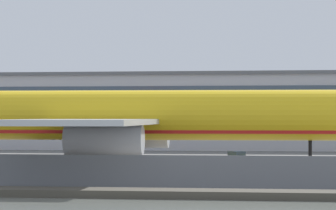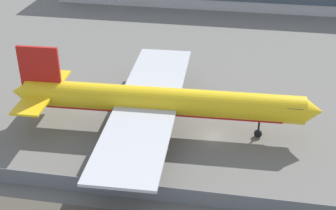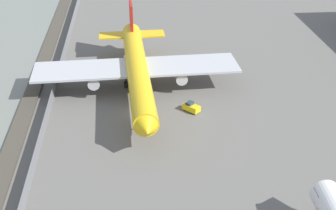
% 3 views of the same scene
% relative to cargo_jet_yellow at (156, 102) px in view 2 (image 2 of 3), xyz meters
% --- Properties ---
extents(ground_plane, '(500.00, 500.00, 0.00)m').
position_rel_cargo_jet_yellow_xyz_m(ground_plane, '(8.89, -0.51, -4.95)').
color(ground_plane, '#66635E').
extents(perimeter_fence, '(280.00, 0.10, 2.45)m').
position_rel_cargo_jet_yellow_xyz_m(perimeter_fence, '(8.89, -16.51, -3.72)').
color(perimeter_fence, slate).
rests_on(perimeter_fence, ground).
extents(cargo_jet_yellow, '(47.59, 41.06, 12.98)m').
position_rel_cargo_jet_yellow_xyz_m(cargo_jet_yellow, '(0.00, 0.00, 0.00)').
color(cargo_jet_yellow, yellow).
rests_on(cargo_jet_yellow, ground).
extents(baggage_tug, '(3.42, 3.37, 1.80)m').
position_rel_cargo_jet_yellow_xyz_m(baggage_tug, '(9.10, 9.66, -4.14)').
color(baggage_tug, yellow).
rests_on(baggage_tug, ground).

